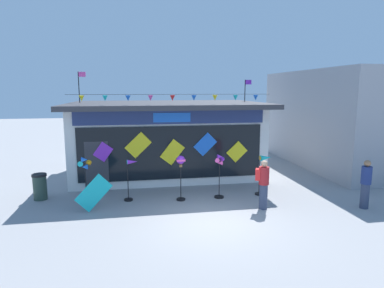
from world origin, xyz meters
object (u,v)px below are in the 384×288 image
(display_kite_on_ground, at_px, (94,193))
(person_mid_plaza, at_px, (366,184))
(trash_bin, at_px, (40,187))
(wind_spinner_far_left, at_px, (85,171))
(wind_spinner_left, at_px, (131,176))
(wind_spinner_center_left, at_px, (181,167))
(wind_spinner_right, at_px, (264,165))
(person_near_camera, at_px, (263,183))
(wind_spinner_center_right, at_px, (220,170))
(kite_shop_building, at_px, (166,137))

(display_kite_on_ground, bearing_deg, person_mid_plaza, -8.50)
(trash_bin, distance_m, display_kite_on_ground, 2.59)
(wind_spinner_far_left, relative_size, person_mid_plaza, 1.03)
(wind_spinner_left, height_order, display_kite_on_ground, wind_spinner_left)
(wind_spinner_center_left, distance_m, wind_spinner_right, 3.23)
(wind_spinner_far_left, relative_size, wind_spinner_right, 1.11)
(wind_spinner_right, distance_m, display_kite_on_ground, 6.29)
(wind_spinner_right, bearing_deg, display_kite_on_ground, -173.96)
(wind_spinner_center_left, relative_size, person_mid_plaza, 0.99)
(trash_bin, bearing_deg, wind_spinner_center_left, -10.78)
(wind_spinner_left, height_order, wind_spinner_center_left, wind_spinner_center_left)
(person_near_camera, relative_size, person_mid_plaza, 1.00)
(trash_bin, bearing_deg, person_mid_plaza, -14.43)
(wind_spinner_center_left, xyz_separation_m, person_mid_plaza, (6.06, -1.90, -0.40))
(wind_spinner_center_left, height_order, display_kite_on_ground, wind_spinner_center_left)
(wind_spinner_far_left, height_order, wind_spinner_center_right, wind_spinner_far_left)
(kite_shop_building, relative_size, wind_spinner_center_left, 5.27)
(wind_spinner_right, bearing_deg, wind_spinner_far_left, -179.26)
(wind_spinner_right, xyz_separation_m, person_near_camera, (-0.61, -1.47, -0.26))
(wind_spinner_far_left, height_order, person_mid_plaza, wind_spinner_far_left)
(wind_spinner_far_left, distance_m, wind_spinner_center_left, 3.33)
(kite_shop_building, height_order, wind_spinner_center_right, kite_shop_building)
(wind_spinner_left, xyz_separation_m, person_mid_plaza, (7.86, -2.19, -0.06))
(person_mid_plaza, bearing_deg, wind_spinner_left, 106.79)
(person_near_camera, height_order, trash_bin, person_near_camera)
(kite_shop_building, height_order, wind_spinner_right, kite_shop_building)
(wind_spinner_center_left, xyz_separation_m, wind_spinner_right, (3.23, 0.11, -0.11))
(wind_spinner_left, distance_m, trash_bin, 3.40)
(wind_spinner_center_left, bearing_deg, wind_spinner_left, 170.86)
(trash_bin, bearing_deg, person_near_camera, -16.77)
(person_near_camera, bearing_deg, wind_spinner_far_left, 103.49)
(kite_shop_building, relative_size, wind_spinner_far_left, 5.07)
(wind_spinner_center_left, height_order, trash_bin, wind_spinner_center_left)
(trash_bin, bearing_deg, kite_shop_building, 33.10)
(wind_spinner_center_right, xyz_separation_m, display_kite_on_ground, (-4.46, -0.55, -0.47))
(wind_spinner_far_left, xyz_separation_m, trash_bin, (-1.76, 0.94, -0.75))
(display_kite_on_ground, bearing_deg, wind_spinner_left, 34.71)
(wind_spinner_right, relative_size, person_mid_plaza, 0.93)
(kite_shop_building, distance_m, person_near_camera, 6.26)
(wind_spinner_center_right, bearing_deg, display_kite_on_ground, -172.98)
(person_mid_plaza, bearing_deg, wind_spinner_center_left, 104.95)
(display_kite_on_ground, bearing_deg, wind_spinner_center_right, 7.02)
(person_mid_plaza, bearing_deg, wind_spinner_far_left, 110.76)
(kite_shop_building, distance_m, display_kite_on_ground, 5.68)
(wind_spinner_center_left, bearing_deg, display_kite_on_ground, -169.69)
(wind_spinner_center_left, bearing_deg, trash_bin, 169.22)
(wind_spinner_center_right, bearing_deg, wind_spinner_center_left, -179.92)
(person_near_camera, distance_m, person_mid_plaza, 3.49)
(wind_spinner_far_left, xyz_separation_m, wind_spinner_center_left, (3.33, -0.03, 0.02))
(person_mid_plaza, bearing_deg, display_kite_on_ground, 113.86)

